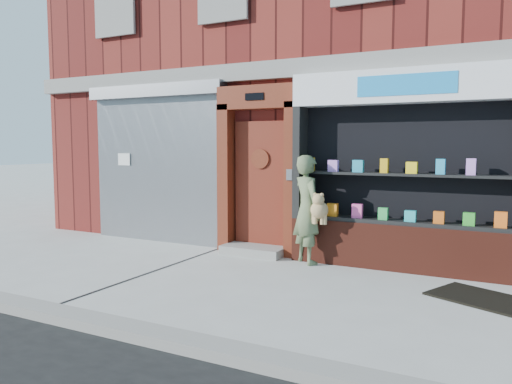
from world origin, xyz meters
The scene contains 8 objects.
ground centered at (0.00, 0.00, 0.00)m, with size 80.00×80.00×0.00m, color #9E9E99.
curb centered at (0.00, -2.15, 0.06)m, with size 60.00×0.30×0.12m, color gray.
building centered at (0.00, 5.99, 4.00)m, with size 12.00×8.16×8.00m.
shutter_bay centered at (-3.00, 1.93, 1.72)m, with size 3.10×0.30×3.04m.
red_door_bay centered at (-0.75, 1.86, 1.46)m, with size 1.52×0.58×2.90m.
pharmacy_bay centered at (1.75, 1.81, 1.37)m, with size 3.50×0.41×3.00m.
woman centered at (0.30, 1.54, 0.87)m, with size 0.77×0.72×1.73m.
doormat centered at (2.89, 0.77, 0.01)m, with size 1.12×0.78×0.03m, color black.
Camera 1 is at (3.19, -5.80, 1.89)m, focal length 35.00 mm.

